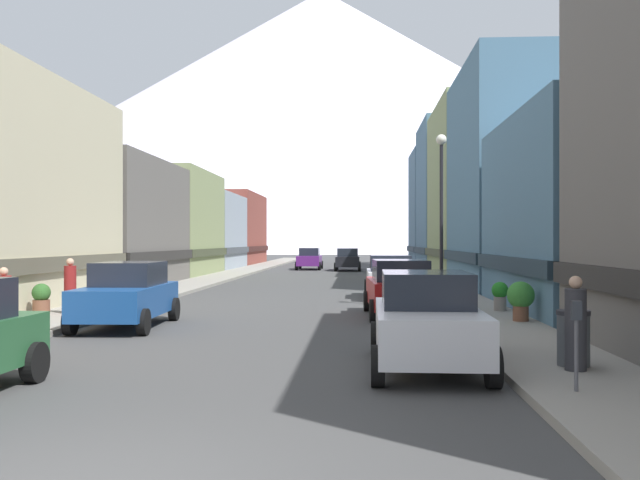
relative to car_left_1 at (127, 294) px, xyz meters
The scene contains 27 objects.
sidewalk_left 22.80m from the car_left_1, 96.17° to the left, with size 2.50×100.00×0.15m, color gray.
sidewalk_right 24.79m from the car_left_1, 66.07° to the left, with size 2.50×100.00×0.15m, color gray.
storefront_left_2 18.70m from the car_left_1, 117.91° to the left, with size 10.28×11.13×6.54m.
storefront_left_3 28.79m from the car_left_1, 107.44° to the left, with size 10.10×10.51×7.01m.
storefront_left_4 38.94m from the car_left_1, 102.69° to the left, with size 9.98×10.19×6.19m.
storefront_left_5 50.16m from the car_left_1, 98.09° to the left, with size 7.01×12.97×7.02m.
storefront_right_1 15.46m from the car_left_1, 17.49° to the left, with size 6.87×10.49×6.49m.
storefront_right_2 22.59m from the car_left_1, 45.43° to the left, with size 8.82×10.83×10.79m.
storefront_right_3 31.11m from the car_left_1, 61.63° to the left, with size 6.94×11.53×11.16m.
storefront_right_4 41.29m from the car_left_1, 68.89° to the left, with size 7.24×9.97×11.86m.
storefront_right_5 50.94m from the car_left_1, 72.04° to the left, with size 8.99×8.98×10.86m.
car_left_1 is the anchor object (origin of this frame).
car_right_0 9.54m from the car_left_1, 37.17° to the right, with size 2.12×4.43×1.78m.
car_right_1 8.19m from the car_left_1, 21.79° to the left, with size 2.24×4.48×1.78m.
car_right_2 12.64m from the car_left_1, 53.02° to the left, with size 2.08×4.41×1.78m.
car_driving_0 36.99m from the car_left_1, 81.60° to the left, with size 2.06×4.40×1.78m.
car_driving_1 38.76m from the car_left_1, 86.74° to the left, with size 2.06×4.40×1.78m.
parking_meter_near 12.66m from the car_left_1, 41.02° to the right, with size 0.14×0.10×1.33m.
trash_bin_right 11.88m from the car_left_1, 31.29° to the right, with size 0.59×0.59×0.98m.
potted_plant_0 10.83m from the car_left_1, ahead, with size 0.75×0.75×1.10m.
potted_plant_1 11.39m from the car_left_1, 18.46° to the left, with size 0.53×0.53×0.91m.
potted_plant_2 3.61m from the car_left_1, 152.53° to the left, with size 0.55×0.55×0.93m.
pedestrian_0 12.04m from the car_left_1, 33.40° to the right, with size 0.36×0.36×1.62m.
pedestrian_1 3.15m from the car_left_1, 141.04° to the right, with size 0.36×0.36×1.56m.
pedestrian_2 3.15m from the car_left_1, 140.93° to the left, with size 0.36×0.36×1.69m.
streetlamp_right 11.00m from the car_left_1, 29.92° to the left, with size 0.36×0.36×5.86m.
mountain_backdrop 252.42m from the car_left_1, 91.82° to the left, with size 297.21×297.21×98.26m, color silver.
Camera 1 is at (2.57, -6.42, 2.36)m, focal length 39.18 mm.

